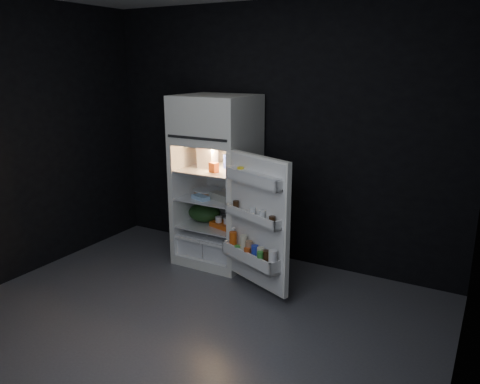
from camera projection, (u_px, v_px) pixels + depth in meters
The scene contains 19 objects.
floor at pixel (184, 326), 3.85m from camera, with size 4.00×3.40×0.00m, color #55555B.
wall_back at pixel (275, 136), 4.92m from camera, with size 4.00×0.00×2.70m, color black.
wall_left at pixel (7, 144), 4.43m from camera, with size 0.00×3.40×2.70m, color black.
wall_right at pixel (474, 203), 2.55m from camera, with size 0.00×3.40×2.70m, color black.
refrigerator at pixel (218, 174), 4.93m from camera, with size 0.76×0.71×1.78m.
fridge_door at pixel (256, 225), 4.22m from camera, with size 0.74×0.45×1.22m.
milk_jug at pixel (208, 156), 4.89m from camera, with size 0.17×0.17×0.24m, color white.
mayo_jar at pixel (228, 161), 4.88m from camera, with size 0.10×0.10×0.14m, color #2036B2.
jam_jar at pixel (237, 165), 4.75m from camera, with size 0.10×0.10×0.13m, color black.
amber_bottle at pixel (201, 155), 5.04m from camera, with size 0.08×0.08×0.22m, color #B34D1C.
small_carton at pixel (214, 167), 4.70m from camera, with size 0.09×0.07×0.10m, color #CC4D18.
egg_carton at pixel (221, 197), 4.81m from camera, with size 0.27×0.10×0.07m, color gray.
pie at pixel (207, 192), 5.06m from camera, with size 0.29×0.29×0.04m, color #A27955.
flat_package at pixel (201, 197), 4.84m from camera, with size 0.20×0.10×0.04m, color #93BEE3.
wrapped_pkg at pixel (245, 193), 4.98m from camera, with size 0.11×0.09×0.05m, color beige.
produce_bag at pixel (205, 213), 5.07m from camera, with size 0.36×0.31×0.20m, color #193815.
yogurt_tray at pixel (224, 225), 4.89m from camera, with size 0.28×0.15×0.05m, color #DB5412.
small_can_red at pixel (239, 218), 5.04m from camera, with size 0.06×0.06×0.09m, color #DB5412.
small_can_silver at pixel (238, 220), 5.00m from camera, with size 0.07×0.07×0.09m, color silver.
Camera 1 is at (2.08, -2.75, 2.09)m, focal length 35.00 mm.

